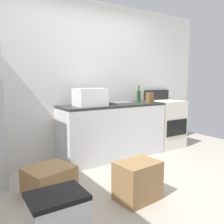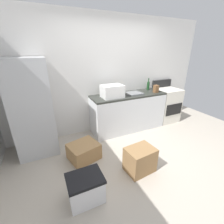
{
  "view_description": "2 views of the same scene",
  "coord_description": "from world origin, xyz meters",
  "px_view_note": "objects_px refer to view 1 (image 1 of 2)",
  "views": [
    {
      "loc": [
        -1.81,
        -2.06,
        1.28
      ],
      "look_at": [
        -0.02,
        0.73,
        0.84
      ],
      "focal_mm": 37.73,
      "sensor_mm": 36.0,
      "label": 1
    },
    {
      "loc": [
        -1.53,
        -1.79,
        1.88
      ],
      "look_at": [
        -0.34,
        0.77,
        0.72
      ],
      "focal_mm": 24.44,
      "sensor_mm": 36.0,
      "label": 2
    }
  ],
  "objects_px": {
    "stove_oven": "(165,123)",
    "coffee_mug": "(104,101)",
    "knife_block": "(150,98)",
    "cardboard_box_large": "(138,180)",
    "storage_bin": "(57,216)",
    "cardboard_box_medium": "(49,179)",
    "wine_bottle": "(139,96)",
    "microwave": "(90,97)"
  },
  "relations": [
    {
      "from": "stove_oven",
      "to": "storage_bin",
      "type": "height_order",
      "value": "stove_oven"
    },
    {
      "from": "stove_oven",
      "to": "storage_bin",
      "type": "distance_m",
      "value": 3.14
    },
    {
      "from": "coffee_mug",
      "to": "stove_oven",
      "type": "bearing_deg",
      "value": -5.95
    },
    {
      "from": "coffee_mug",
      "to": "cardboard_box_medium",
      "type": "xyz_separation_m",
      "value": [
        -1.24,
        -0.82,
        -0.8
      ]
    },
    {
      "from": "cardboard_box_large",
      "to": "cardboard_box_medium",
      "type": "distance_m",
      "value": 1.02
    },
    {
      "from": "coffee_mug",
      "to": "knife_block",
      "type": "distance_m",
      "value": 0.82
    },
    {
      "from": "stove_oven",
      "to": "cardboard_box_large",
      "type": "xyz_separation_m",
      "value": [
        -1.79,
        -1.37,
        -0.26
      ]
    },
    {
      "from": "wine_bottle",
      "to": "stove_oven",
      "type": "bearing_deg",
      "value": -16.99
    },
    {
      "from": "stove_oven",
      "to": "coffee_mug",
      "type": "bearing_deg",
      "value": 174.05
    },
    {
      "from": "knife_block",
      "to": "cardboard_box_large",
      "type": "bearing_deg",
      "value": -135.57
    },
    {
      "from": "wine_bottle",
      "to": "coffee_mug",
      "type": "bearing_deg",
      "value": -177.93
    },
    {
      "from": "knife_block",
      "to": "cardboard_box_medium",
      "type": "bearing_deg",
      "value": -164.9
    },
    {
      "from": "coffee_mug",
      "to": "storage_bin",
      "type": "relative_size",
      "value": 0.22
    },
    {
      "from": "stove_oven",
      "to": "cardboard_box_medium",
      "type": "distance_m",
      "value": 2.65
    },
    {
      "from": "cardboard_box_medium",
      "to": "microwave",
      "type": "bearing_deg",
      "value": 35.63
    },
    {
      "from": "stove_oven",
      "to": "coffee_mug",
      "type": "xyz_separation_m",
      "value": [
        -1.3,
        0.14,
        0.48
      ]
    },
    {
      "from": "microwave",
      "to": "knife_block",
      "type": "xyz_separation_m",
      "value": [
        1.14,
        -0.08,
        -0.05
      ]
    },
    {
      "from": "microwave",
      "to": "storage_bin",
      "type": "xyz_separation_m",
      "value": [
        -1.07,
        -1.45,
        -0.84
      ]
    },
    {
      "from": "wine_bottle",
      "to": "storage_bin",
      "type": "height_order",
      "value": "wine_bottle"
    },
    {
      "from": "microwave",
      "to": "coffee_mug",
      "type": "height_order",
      "value": "microwave"
    },
    {
      "from": "coffee_mug",
      "to": "cardboard_box_large",
      "type": "height_order",
      "value": "coffee_mug"
    },
    {
      "from": "microwave",
      "to": "coffee_mug",
      "type": "distance_m",
      "value": 0.43
    },
    {
      "from": "knife_block",
      "to": "cardboard_box_large",
      "type": "relative_size",
      "value": 0.4
    },
    {
      "from": "knife_block",
      "to": "cardboard_box_large",
      "type": "height_order",
      "value": "knife_block"
    },
    {
      "from": "wine_bottle",
      "to": "coffee_mug",
      "type": "relative_size",
      "value": 3.0
    },
    {
      "from": "coffee_mug",
      "to": "cardboard_box_medium",
      "type": "distance_m",
      "value": 1.69
    },
    {
      "from": "knife_block",
      "to": "cardboard_box_medium",
      "type": "distance_m",
      "value": 2.24
    },
    {
      "from": "cardboard_box_medium",
      "to": "storage_bin",
      "type": "distance_m",
      "value": 0.86
    },
    {
      "from": "knife_block",
      "to": "wine_bottle",
      "type": "bearing_deg",
      "value": 90.38
    },
    {
      "from": "microwave",
      "to": "storage_bin",
      "type": "bearing_deg",
      "value": -126.28
    },
    {
      "from": "cardboard_box_large",
      "to": "cardboard_box_medium",
      "type": "relative_size",
      "value": 0.89
    },
    {
      "from": "wine_bottle",
      "to": "storage_bin",
      "type": "relative_size",
      "value": 0.65
    },
    {
      "from": "coffee_mug",
      "to": "knife_block",
      "type": "height_order",
      "value": "knife_block"
    },
    {
      "from": "microwave",
      "to": "cardboard_box_medium",
      "type": "distance_m",
      "value": 1.39
    },
    {
      "from": "stove_oven",
      "to": "knife_block",
      "type": "height_order",
      "value": "stove_oven"
    },
    {
      "from": "storage_bin",
      "to": "coffee_mug",
      "type": "bearing_deg",
      "value": 48.94
    },
    {
      "from": "stove_oven",
      "to": "wine_bottle",
      "type": "relative_size",
      "value": 3.67
    },
    {
      "from": "wine_bottle",
      "to": "cardboard_box_large",
      "type": "distance_m",
      "value": 2.14
    },
    {
      "from": "microwave",
      "to": "storage_bin",
      "type": "height_order",
      "value": "microwave"
    },
    {
      "from": "cardboard_box_large",
      "to": "coffee_mug",
      "type": "bearing_deg",
      "value": 72.17
    },
    {
      "from": "cardboard_box_large",
      "to": "knife_block",
      "type": "bearing_deg",
      "value": 44.43
    },
    {
      "from": "stove_oven",
      "to": "cardboard_box_medium",
      "type": "bearing_deg",
      "value": -164.95
    }
  ]
}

